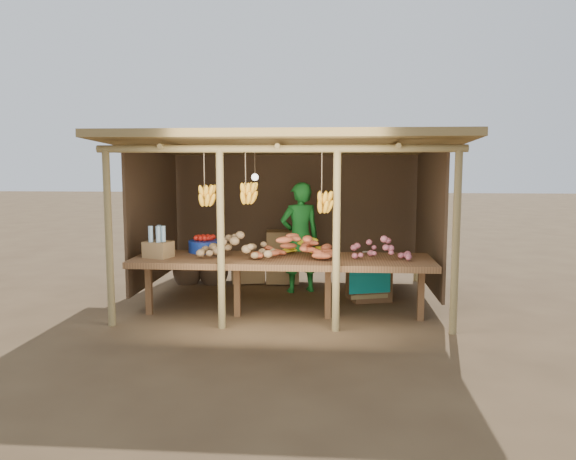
{
  "coord_description": "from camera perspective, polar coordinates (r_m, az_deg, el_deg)",
  "views": [
    {
      "loc": [
        0.65,
        -8.16,
        2.04
      ],
      "look_at": [
        0.0,
        0.0,
        1.05
      ],
      "focal_mm": 35.0,
      "sensor_mm": 36.0,
      "label": 1
    }
  ],
  "objects": [
    {
      "name": "burlap_sacks",
      "position": [
        9.6,
        -8.88,
        -3.68
      ],
      "size": [
        0.95,
        0.5,
        0.67
      ],
      "color": "#4A3522",
      "rests_on": "ground"
    },
    {
      "name": "stall_structure",
      "position": [
        8.19,
        -0.16,
        6.04
      ],
      "size": [
        4.7,
        3.5,
        2.43
      ],
      "color": "#947E4C",
      "rests_on": "ground"
    },
    {
      "name": "bottle_box",
      "position": [
        7.53,
        -13.05,
        -1.51
      ],
      "size": [
        0.4,
        0.36,
        0.42
      ],
      "color": "olive",
      "rests_on": "counter"
    },
    {
      "name": "ground",
      "position": [
        8.43,
        0.0,
        -7.1
      ],
      "size": [
        60.0,
        60.0,
        0.0
      ],
      "primitive_type": "plane",
      "color": "brown",
      "rests_on": "ground"
    },
    {
      "name": "vendor",
      "position": [
        8.8,
        1.22,
        -0.77
      ],
      "size": [
        0.74,
        0.61,
        1.73
      ],
      "primitive_type": "imported",
      "rotation": [
        0.0,
        0.0,
        3.51
      ],
      "color": "#1A7827",
      "rests_on": "ground"
    },
    {
      "name": "potato_heap",
      "position": [
        7.36,
        -5.11,
        -1.38
      ],
      "size": [
        1.17,
        0.9,
        0.37
      ],
      "primitive_type": null,
      "rotation": [
        0.0,
        0.0,
        0.3
      ],
      "color": "#9B7950",
      "rests_on": "counter"
    },
    {
      "name": "banana_pile",
      "position": [
        7.68,
        1.73,
        -1.09
      ],
      "size": [
        0.56,
        0.37,
        0.34
      ],
      "primitive_type": null,
      "rotation": [
        0.0,
        0.0,
        -0.09
      ],
      "color": "yellow",
      "rests_on": "counter"
    },
    {
      "name": "carton_stack",
      "position": [
        9.51,
        -1.72,
        -3.13
      ],
      "size": [
        1.2,
        0.51,
        0.87
      ],
      "color": "olive",
      "rests_on": "ground"
    },
    {
      "name": "counter",
      "position": [
        7.35,
        -0.59,
        -3.3
      ],
      "size": [
        3.9,
        1.05,
        0.8
      ],
      "color": "brown",
      "rests_on": "ground"
    },
    {
      "name": "tarp_crate",
      "position": [
        8.46,
        8.19,
        -5.0
      ],
      "size": [
        0.76,
        0.7,
        0.75
      ],
      "color": "brown",
      "rests_on": "ground"
    },
    {
      "name": "tomato_basin",
      "position": [
        7.87,
        -8.42,
        -1.52
      ],
      "size": [
        0.46,
        0.46,
        0.24
      ],
      "rotation": [
        0.0,
        0.0,
        -0.21
      ],
      "color": "navy",
      "rests_on": "counter"
    },
    {
      "name": "onion_heap",
      "position": [
        7.32,
        9.1,
        -1.52
      ],
      "size": [
        0.94,
        0.74,
        0.36
      ],
      "primitive_type": null,
      "rotation": [
        0.0,
        0.0,
        -0.33
      ],
      "color": "#C15E6B",
      "rests_on": "counter"
    },
    {
      "name": "sweet_potato_heap",
      "position": [
        7.29,
        0.9,
        -1.46
      ],
      "size": [
        1.12,
        0.75,
        0.36
      ],
      "primitive_type": null,
      "rotation": [
        0.0,
        0.0,
        -0.12
      ],
      "color": "#BB5530",
      "rests_on": "counter"
    }
  ]
}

